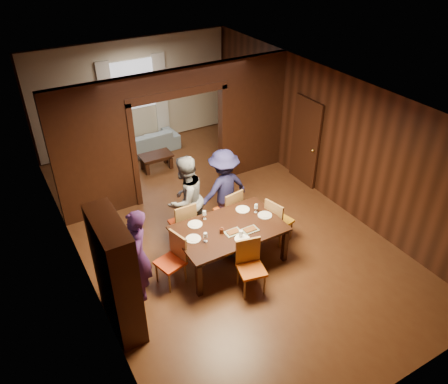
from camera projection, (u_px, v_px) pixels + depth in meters
floor at (215, 224)px, 9.24m from camera, size 9.00×9.00×0.00m
ceiling at (213, 93)px, 7.66m from camera, size 5.50×9.00×0.02m
room_walls at (174, 127)px, 9.79m from camera, size 5.52×9.01×2.90m
person_purple at (138, 256)px, 7.12m from camera, size 0.60×0.73×1.71m
person_grey at (186, 199)px, 8.42m from camera, size 1.08×0.97×1.81m
person_navy at (224, 188)px, 8.84m from camera, size 1.15×0.72×1.71m
sofa at (142, 143)px, 11.83m from camera, size 2.01×0.87×0.58m
serving_bowl at (231, 221)px, 8.01m from camera, size 0.34×0.34×0.08m
dining_table at (229, 244)px, 8.12m from camera, size 1.96×1.22×0.76m
coffee_table at (157, 162)px, 11.12m from camera, size 0.80×0.50×0.40m
chair_left at (170, 261)px, 7.56m from camera, size 0.54×0.54×0.97m
chair_right at (279, 219)px, 8.58m from camera, size 0.54×0.54×0.97m
chair_far_l at (182, 222)px, 8.51m from camera, size 0.44×0.44×0.97m
chair_far_r at (228, 209)px, 8.88m from camera, size 0.50×0.50×0.97m
chair_near at (251, 268)px, 7.41m from camera, size 0.53×0.53×0.97m
hutch at (116, 275)px, 6.55m from camera, size 0.40×1.20×2.00m
door_right at (305, 142)px, 10.17m from camera, size 0.06×0.90×2.10m
window_far at (133, 85)px, 11.54m from camera, size 1.20×0.03×1.30m
curtain_left at (108, 107)px, 11.44m from camera, size 0.35×0.06×2.40m
curtain_right at (161, 97)px, 12.07m from camera, size 0.35×0.06×2.40m
plate_left at (193, 239)px, 7.63m from camera, size 0.27×0.27×0.01m
plate_far_l at (195, 224)px, 7.98m from camera, size 0.27×0.27×0.01m
plate_far_r at (243, 209)px, 8.38m from camera, size 0.27×0.27×0.01m
plate_right at (265, 215)px, 8.22m from camera, size 0.27×0.27×0.01m
plate_near at (242, 239)px, 7.63m from camera, size 0.27×0.27×0.01m
platter_a at (233, 232)px, 7.78m from camera, size 0.30×0.20×0.04m
platter_b at (250, 230)px, 7.83m from camera, size 0.30×0.20×0.04m
wineglass_left at (206, 237)px, 7.54m from camera, size 0.08×0.08×0.18m
wineglass_far at (204, 215)px, 8.09m from camera, size 0.08×0.08×0.18m
wineglass_right at (256, 208)px, 8.27m from camera, size 0.08×0.08×0.18m
tumbler at (241, 234)px, 7.65m from camera, size 0.07×0.07×0.14m
condiment_jar at (222, 230)px, 7.76m from camera, size 0.08×0.08×0.11m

